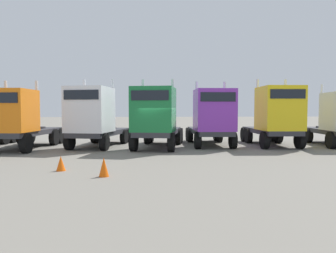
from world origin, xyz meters
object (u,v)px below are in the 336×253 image
Objects in this scene: semi_truck_purple at (212,118)px; semi_truck_yellow at (276,115)px; semi_truck_orange at (17,119)px; traffic_cone_mid at (104,167)px; semi_truck_green at (156,118)px; traffic_cone_far at (61,163)px; semi_truck_white at (94,117)px.

semi_truck_purple is 1.08× the size of semi_truck_yellow.
semi_truck_orange is 16.05m from semi_truck_yellow.
semi_truck_purple reaches higher than traffic_cone_mid.
semi_truck_green is 8.30m from traffic_cone_mid.
traffic_cone_far is (4.13, -6.70, -1.57)m from semi_truck_orange.
semi_truck_yellow is at bearing 101.86° from semi_truck_white.
semi_truck_yellow is 13.95m from traffic_cone_far.
semi_truck_orange is 8.21m from semi_truck_green.
semi_truck_white is 7.59m from semi_truck_purple.
traffic_cone_mid is (-2.27, -7.82, -1.59)m from semi_truck_green.
traffic_cone_mid is at bearing 24.43° from semi_truck_white.
semi_truck_purple is at bearing -93.96° from semi_truck_yellow.
semi_truck_white reaches higher than traffic_cone_far.
semi_truck_white is 9.65× the size of traffic_cone_mid.
semi_truck_orange is at bearing 121.66° from traffic_cone_far.
semi_truck_purple is at bearing 100.76° from semi_truck_orange.
traffic_cone_far is at bearing -43.46° from semi_truck_purple.
semi_truck_green reaches higher than traffic_cone_far.
traffic_cone_far is (-4.08, -6.57, -1.64)m from semi_truck_green.
semi_truck_orange is 1.11× the size of semi_truck_yellow.
semi_truck_green is at bearing 73.78° from traffic_cone_mid.
semi_truck_green is 7.85m from semi_truck_yellow.
semi_truck_purple is at bearing 44.13° from traffic_cone_far.
semi_truck_yellow reaches higher than semi_truck_green.
semi_truck_orange is at bearing -83.38° from semi_truck_purple.
traffic_cone_far is (-11.91, -7.04, -1.75)m from semi_truck_yellow.
semi_truck_purple is (3.73, 1.00, -0.03)m from semi_truck_green.
traffic_cone_mid is at bearing -34.61° from traffic_cone_far.
semi_truck_purple is at bearing 104.63° from semi_truck_white.
semi_truck_yellow is (4.10, -0.53, 0.14)m from semi_truck_purple.
semi_truck_purple reaches higher than semi_truck_orange.
semi_truck_yellow is at bearing 106.42° from semi_truck_green.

